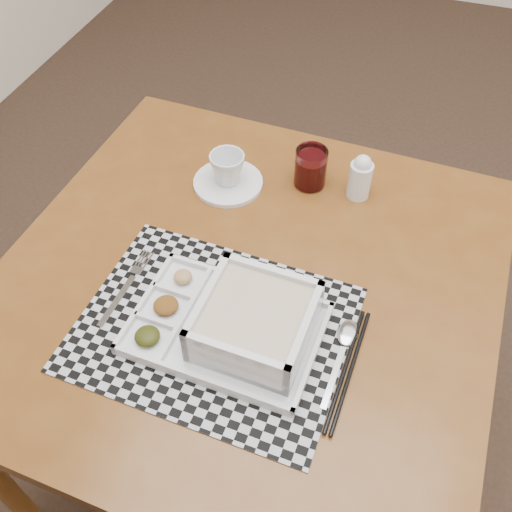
# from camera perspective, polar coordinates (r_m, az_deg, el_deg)

# --- Properties ---
(dining_table) EXTENTS (0.95, 0.95, 0.69)m
(dining_table) POSITION_cam_1_polar(r_m,az_deg,el_deg) (1.12, -0.92, -4.37)
(dining_table) COLOR #5B2F10
(dining_table) RESTS_ON ground
(placemat) EXTENTS (0.47, 0.38, 0.00)m
(placemat) POSITION_cam_1_polar(r_m,az_deg,el_deg) (1.00, -4.30, -7.24)
(placemat) COLOR #ABAAB2
(placemat) RESTS_ON dining_table
(serving_tray) EXTENTS (0.33, 0.23, 0.09)m
(serving_tray) POSITION_cam_1_polar(r_m,az_deg,el_deg) (0.96, -1.09, -6.84)
(serving_tray) COLOR silver
(serving_tray) RESTS_ON placemat
(fork) EXTENTS (0.02, 0.19, 0.00)m
(fork) POSITION_cam_1_polar(r_m,az_deg,el_deg) (1.07, -12.79, -2.88)
(fork) COLOR silver
(fork) RESTS_ON placemat
(spoon) EXTENTS (0.04, 0.18, 0.01)m
(spoon) POSITION_cam_1_polar(r_m,az_deg,el_deg) (0.99, 8.99, -8.21)
(spoon) COLOR silver
(spoon) RESTS_ON placemat
(chopsticks) EXTENTS (0.03, 0.24, 0.01)m
(chopsticks) POSITION_cam_1_polar(r_m,az_deg,el_deg) (0.96, 9.18, -11.12)
(chopsticks) COLOR black
(chopsticks) RESTS_ON placemat
(saucer) EXTENTS (0.15, 0.15, 0.01)m
(saucer) POSITION_cam_1_polar(r_m,az_deg,el_deg) (1.24, -2.81, 7.33)
(saucer) COLOR silver
(saucer) RESTS_ON dining_table
(cup) EXTENTS (0.08, 0.08, 0.07)m
(cup) POSITION_cam_1_polar(r_m,az_deg,el_deg) (1.21, -2.88, 8.73)
(cup) COLOR silver
(cup) RESTS_ON saucer
(juice_glass) EXTENTS (0.07, 0.07, 0.09)m
(juice_glass) POSITION_cam_1_polar(r_m,az_deg,el_deg) (1.22, 5.48, 8.64)
(juice_glass) COLOR white
(juice_glass) RESTS_ON dining_table
(creamer_bottle) EXTENTS (0.05, 0.05, 0.10)m
(creamer_bottle) POSITION_cam_1_polar(r_m,az_deg,el_deg) (1.20, 10.39, 7.78)
(creamer_bottle) COLOR silver
(creamer_bottle) RESTS_ON dining_table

